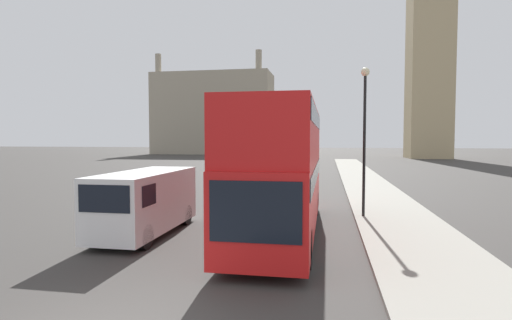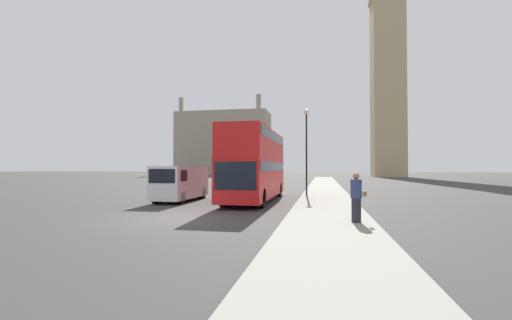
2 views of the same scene
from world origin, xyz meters
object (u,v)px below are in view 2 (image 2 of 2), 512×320
at_px(white_van, 180,182).
at_px(pedestrian, 356,198).
at_px(clock_tower, 387,40).
at_px(street_lamp, 306,139).
at_px(red_double_decker_bus, 256,162).
at_px(parked_sedan, 256,179).

relative_size(white_van, pedestrian, 2.94).
bearing_deg(clock_tower, pedestrian, -101.06).
distance_m(pedestrian, street_lamp, 12.49).
relative_size(red_double_decker_bus, parked_sedan, 2.30).
xyz_separation_m(pedestrian, parked_sedan, (-9.84, 30.81, -0.39)).
bearing_deg(clock_tower, street_lamp, -105.47).
bearing_deg(pedestrian, clock_tower, 78.94).
height_order(clock_tower, red_double_decker_bus, clock_tower).
distance_m(white_van, street_lamp, 9.44).
height_order(white_van, street_lamp, street_lamp).
bearing_deg(street_lamp, white_van, -151.93).
relative_size(clock_tower, parked_sedan, 13.28).
bearing_deg(parked_sedan, clock_tower, 58.75).
distance_m(red_double_decker_bus, pedestrian, 10.34).
relative_size(clock_tower, pedestrian, 33.48).
xyz_separation_m(red_double_decker_bus, street_lamp, (3.13, 3.21, 1.70)).
xyz_separation_m(red_double_decker_bus, white_van, (-4.77, -1.00, -1.28)).
height_order(white_van, pedestrian, white_van).
relative_size(pedestrian, street_lamp, 0.29).
height_order(pedestrian, street_lamp, street_lamp).
bearing_deg(white_van, clock_tower, 68.90).
bearing_deg(white_van, street_lamp, 28.07).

